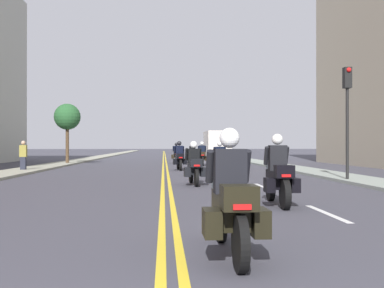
{
  "coord_description": "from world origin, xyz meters",
  "views": [
    {
      "loc": [
        -0.09,
        -1.11,
        1.41
      ],
      "look_at": [
        1.26,
        20.24,
        1.48
      ],
      "focal_mm": 42.14,
      "sensor_mm": 36.0,
      "label": 1
    }
  ],
  "objects_px": {
    "motorcycle_3": "(220,162)",
    "traffic_light_near": "(347,102)",
    "motorcycle_7": "(193,153)",
    "street_tree_0": "(67,117)",
    "motorcycle_0": "(231,204)",
    "motorcycle_4": "(179,158)",
    "pedestrian_1": "(23,156)",
    "motorcycle_1": "(278,177)",
    "motorcycle_5": "(202,156)",
    "motorcycle_6": "(176,155)",
    "parked_truck": "(216,147)",
    "motorcycle_2": "(194,167)"
  },
  "relations": [
    {
      "from": "pedestrian_1",
      "to": "street_tree_0",
      "type": "height_order",
      "value": "street_tree_0"
    },
    {
      "from": "motorcycle_4",
      "to": "street_tree_0",
      "type": "relative_size",
      "value": 0.49
    },
    {
      "from": "motorcycle_1",
      "to": "motorcycle_4",
      "type": "bearing_deg",
      "value": 98.85
    },
    {
      "from": "motorcycle_5",
      "to": "street_tree_0",
      "type": "height_order",
      "value": "street_tree_0"
    },
    {
      "from": "motorcycle_0",
      "to": "motorcycle_4",
      "type": "bearing_deg",
      "value": 89.35
    },
    {
      "from": "motorcycle_1",
      "to": "traffic_light_near",
      "type": "xyz_separation_m",
      "value": [
        4.37,
        6.5,
        2.41
      ]
    },
    {
      "from": "motorcycle_1",
      "to": "pedestrian_1",
      "type": "xyz_separation_m",
      "value": [
        -10.14,
        14.14,
        0.19
      ]
    },
    {
      "from": "motorcycle_0",
      "to": "traffic_light_near",
      "type": "relative_size",
      "value": 0.51
    },
    {
      "from": "motorcycle_4",
      "to": "motorcycle_5",
      "type": "xyz_separation_m",
      "value": [
        1.78,
        5.61,
        0.01
      ]
    },
    {
      "from": "motorcycle_4",
      "to": "motorcycle_6",
      "type": "bearing_deg",
      "value": 86.04
    },
    {
      "from": "motorcycle_2",
      "to": "parked_truck",
      "type": "relative_size",
      "value": 0.33
    },
    {
      "from": "motorcycle_4",
      "to": "motorcycle_1",
      "type": "bearing_deg",
      "value": -86.75
    },
    {
      "from": "motorcycle_2",
      "to": "pedestrian_1",
      "type": "xyz_separation_m",
      "value": [
        -8.55,
        8.56,
        0.2
      ]
    },
    {
      "from": "motorcycle_2",
      "to": "motorcycle_7",
      "type": "relative_size",
      "value": 0.94
    },
    {
      "from": "motorcycle_0",
      "to": "parked_truck",
      "type": "distance_m",
      "value": 39.35
    },
    {
      "from": "motorcycle_7",
      "to": "street_tree_0",
      "type": "xyz_separation_m",
      "value": [
        -9.81,
        -7.62,
        2.83
      ]
    },
    {
      "from": "pedestrian_1",
      "to": "parked_truck",
      "type": "height_order",
      "value": "parked_truck"
    },
    {
      "from": "motorcycle_3",
      "to": "traffic_light_near",
      "type": "relative_size",
      "value": 0.51
    },
    {
      "from": "motorcycle_6",
      "to": "motorcycle_0",
      "type": "bearing_deg",
      "value": -87.83
    },
    {
      "from": "motorcycle_0",
      "to": "motorcycle_1",
      "type": "relative_size",
      "value": 0.98
    },
    {
      "from": "motorcycle_5",
      "to": "street_tree_0",
      "type": "bearing_deg",
      "value": 166.47
    },
    {
      "from": "motorcycle_2",
      "to": "parked_truck",
      "type": "bearing_deg",
      "value": 78.42
    },
    {
      "from": "motorcycle_7",
      "to": "pedestrian_1",
      "type": "bearing_deg",
      "value": -122.75
    },
    {
      "from": "motorcycle_0",
      "to": "pedestrian_1",
      "type": "relative_size",
      "value": 1.35
    },
    {
      "from": "motorcycle_7",
      "to": "street_tree_0",
      "type": "bearing_deg",
      "value": -144.13
    },
    {
      "from": "motorcycle_4",
      "to": "motorcycle_6",
      "type": "xyz_separation_m",
      "value": [
        0.11,
        10.59,
        -0.0
      ]
    },
    {
      "from": "motorcycle_4",
      "to": "motorcycle_3",
      "type": "bearing_deg",
      "value": -75.33
    },
    {
      "from": "parked_truck",
      "to": "motorcycle_1",
      "type": "bearing_deg",
      "value": -94.28
    },
    {
      "from": "motorcycle_3",
      "to": "motorcycle_5",
      "type": "xyz_separation_m",
      "value": [
        0.1,
        10.76,
        0.03
      ]
    },
    {
      "from": "motorcycle_7",
      "to": "parked_truck",
      "type": "bearing_deg",
      "value": 49.11
    },
    {
      "from": "motorcycle_3",
      "to": "motorcycle_1",
      "type": "bearing_deg",
      "value": -86.2
    },
    {
      "from": "motorcycle_1",
      "to": "parked_truck",
      "type": "xyz_separation_m",
      "value": [
        2.57,
        34.34,
        0.61
      ]
    },
    {
      "from": "motorcycle_4",
      "to": "street_tree_0",
      "type": "distance_m",
      "value": 11.84
    },
    {
      "from": "parked_truck",
      "to": "motorcycle_0",
      "type": "bearing_deg",
      "value": -96.43
    },
    {
      "from": "motorcycle_5",
      "to": "street_tree_0",
      "type": "distance_m",
      "value": 10.54
    },
    {
      "from": "street_tree_0",
      "to": "motorcycle_7",
      "type": "bearing_deg",
      "value": 37.82
    },
    {
      "from": "motorcycle_5",
      "to": "street_tree_0",
      "type": "xyz_separation_m",
      "value": [
        -9.82,
        2.61,
        2.81
      ]
    },
    {
      "from": "motorcycle_6",
      "to": "motorcycle_7",
      "type": "height_order",
      "value": "motorcycle_6"
    },
    {
      "from": "motorcycle_2",
      "to": "traffic_light_near",
      "type": "height_order",
      "value": "traffic_light_near"
    },
    {
      "from": "motorcycle_3",
      "to": "pedestrian_1",
      "type": "bearing_deg",
      "value": 161.7
    },
    {
      "from": "motorcycle_3",
      "to": "traffic_light_near",
      "type": "bearing_deg",
      "value": -36.11
    },
    {
      "from": "pedestrian_1",
      "to": "street_tree_0",
      "type": "xyz_separation_m",
      "value": [
        0.33,
        9.4,
        2.64
      ]
    },
    {
      "from": "motorcycle_1",
      "to": "motorcycle_6",
      "type": "height_order",
      "value": "motorcycle_1"
    },
    {
      "from": "motorcycle_1",
      "to": "motorcycle_7",
      "type": "relative_size",
      "value": 1.0
    },
    {
      "from": "motorcycle_6",
      "to": "pedestrian_1",
      "type": "bearing_deg",
      "value": -123.29
    },
    {
      "from": "motorcycle_0",
      "to": "traffic_light_near",
      "type": "bearing_deg",
      "value": 60.68
    },
    {
      "from": "motorcycle_2",
      "to": "traffic_light_near",
      "type": "bearing_deg",
      "value": 5.51
    },
    {
      "from": "motorcycle_3",
      "to": "street_tree_0",
      "type": "height_order",
      "value": "street_tree_0"
    },
    {
      "from": "motorcycle_1",
      "to": "motorcycle_3",
      "type": "bearing_deg",
      "value": 92.8
    },
    {
      "from": "motorcycle_6",
      "to": "motorcycle_1",
      "type": "bearing_deg",
      "value": -83.84
    }
  ]
}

